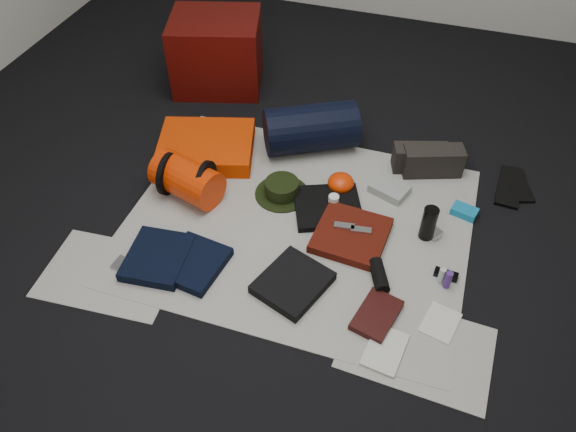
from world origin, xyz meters
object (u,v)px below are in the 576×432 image
(water_bottle, at_px, (429,223))
(compact_camera, at_px, (432,231))
(red_cabinet, at_px, (217,52))
(sleeping_pad, at_px, (206,146))
(paperback_book, at_px, (377,315))
(stuff_sack, at_px, (187,179))
(navy_duffel, at_px, (311,128))

(water_bottle, relative_size, compact_camera, 1.92)
(red_cabinet, bearing_deg, sleeping_pad, -88.91)
(paperback_book, bearing_deg, stuff_sack, 171.19)
(sleeping_pad, distance_m, paperback_book, 1.33)
(navy_duffel, xyz_separation_m, water_bottle, (0.70, -0.47, -0.04))
(red_cabinet, height_order, paperback_book, red_cabinet)
(water_bottle, bearing_deg, red_cabinet, 147.50)
(stuff_sack, height_order, paperback_book, stuff_sack)
(sleeping_pad, relative_size, stuff_sack, 1.47)
(red_cabinet, xyz_separation_m, water_bottle, (1.43, -0.91, -0.12))
(sleeping_pad, xyz_separation_m, stuff_sack, (0.05, -0.32, 0.05))
(paperback_book, bearing_deg, navy_duffel, 134.07)
(red_cabinet, height_order, stuff_sack, red_cabinet)
(sleeping_pad, bearing_deg, red_cabinet, 107.17)
(sleeping_pad, relative_size, paperback_book, 2.19)
(compact_camera, xyz_separation_m, paperback_book, (-0.15, -0.54, -0.00))
(stuff_sack, bearing_deg, paperback_book, -22.54)
(stuff_sack, bearing_deg, sleeping_pad, 98.29)
(navy_duffel, bearing_deg, water_bottle, -62.09)
(stuff_sack, xyz_separation_m, navy_duffel, (0.47, 0.55, 0.03))
(navy_duffel, height_order, water_bottle, navy_duffel)
(sleeping_pad, distance_m, stuff_sack, 0.33)
(red_cabinet, height_order, compact_camera, red_cabinet)
(stuff_sack, height_order, compact_camera, stuff_sack)
(compact_camera, relative_size, paperback_book, 0.40)
(red_cabinet, relative_size, stuff_sack, 1.53)
(red_cabinet, bearing_deg, water_bottle, -48.59)
(red_cabinet, height_order, sleeping_pad, red_cabinet)
(paperback_book, bearing_deg, red_cabinet, 146.11)
(navy_duffel, bearing_deg, stuff_sack, -159.08)
(red_cabinet, bearing_deg, compact_camera, -47.57)
(sleeping_pad, relative_size, water_bottle, 2.85)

